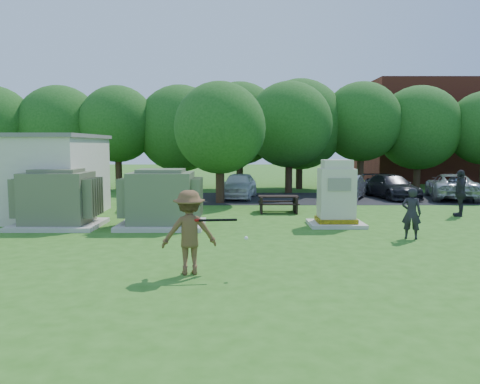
{
  "coord_description": "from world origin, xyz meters",
  "views": [
    {
      "loc": [
        -0.02,
        -12.05,
        2.9
      ],
      "look_at": [
        0.0,
        4.0,
        1.3
      ],
      "focal_mm": 35.0,
      "sensor_mm": 36.0,
      "label": 1
    }
  ],
  "objects_px": {
    "generator_cabinet": "(336,197)",
    "picnic_table": "(278,202)",
    "person_by_generator": "(411,213)",
    "person_walking_right": "(460,193)",
    "transformer_left": "(58,200)",
    "batter": "(189,232)",
    "car_white": "(239,185)",
    "transformer_right": "(162,200)",
    "car_dark": "(392,187)",
    "car_silver_a": "(348,187)",
    "car_silver_b": "(451,186)"
  },
  "relations": [
    {
      "from": "car_white",
      "to": "car_silver_a",
      "type": "bearing_deg",
      "value": 2.0
    },
    {
      "from": "person_by_generator",
      "to": "car_silver_a",
      "type": "height_order",
      "value": "person_by_generator"
    },
    {
      "from": "transformer_left",
      "to": "batter",
      "type": "xyz_separation_m",
      "value": [
        5.35,
        -6.17,
        -0.02
      ]
    },
    {
      "from": "car_white",
      "to": "car_dark",
      "type": "height_order",
      "value": "car_white"
    },
    {
      "from": "person_walking_right",
      "to": "car_white",
      "type": "distance_m",
      "value": 11.28
    },
    {
      "from": "person_by_generator",
      "to": "car_dark",
      "type": "height_order",
      "value": "person_by_generator"
    },
    {
      "from": "person_by_generator",
      "to": "car_dark",
      "type": "relative_size",
      "value": 0.36
    },
    {
      "from": "car_dark",
      "to": "transformer_left",
      "type": "bearing_deg",
      "value": -157.21
    },
    {
      "from": "transformer_left",
      "to": "transformer_right",
      "type": "distance_m",
      "value": 3.7
    },
    {
      "from": "person_by_generator",
      "to": "car_silver_a",
      "type": "distance_m",
      "value": 10.75
    },
    {
      "from": "person_by_generator",
      "to": "person_walking_right",
      "type": "relative_size",
      "value": 0.84
    },
    {
      "from": "car_white",
      "to": "transformer_left",
      "type": "bearing_deg",
      "value": -116.85
    },
    {
      "from": "batter",
      "to": "car_dark",
      "type": "bearing_deg",
      "value": -132.11
    },
    {
      "from": "person_by_generator",
      "to": "car_silver_b",
      "type": "bearing_deg",
      "value": -99.09
    },
    {
      "from": "transformer_left",
      "to": "picnic_table",
      "type": "xyz_separation_m",
      "value": [
        8.17,
        3.57,
        -0.51
      ]
    },
    {
      "from": "transformer_right",
      "to": "car_silver_b",
      "type": "xyz_separation_m",
      "value": [
        14.32,
        8.78,
        -0.28
      ]
    },
    {
      "from": "batter",
      "to": "person_walking_right",
      "type": "relative_size",
      "value": 1.0
    },
    {
      "from": "generator_cabinet",
      "to": "person_walking_right",
      "type": "bearing_deg",
      "value": 22.5
    },
    {
      "from": "generator_cabinet",
      "to": "car_silver_b",
      "type": "relative_size",
      "value": 0.48
    },
    {
      "from": "picnic_table",
      "to": "car_silver_a",
      "type": "distance_m",
      "value": 6.5
    },
    {
      "from": "person_walking_right",
      "to": "car_dark",
      "type": "height_order",
      "value": "person_walking_right"
    },
    {
      "from": "batter",
      "to": "person_by_generator",
      "type": "relative_size",
      "value": 1.19
    },
    {
      "from": "car_dark",
      "to": "batter",
      "type": "bearing_deg",
      "value": -130.55
    },
    {
      "from": "generator_cabinet",
      "to": "car_white",
      "type": "xyz_separation_m",
      "value": [
        -3.52,
        8.98,
        -0.34
      ]
    },
    {
      "from": "transformer_left",
      "to": "generator_cabinet",
      "type": "bearing_deg",
      "value": 1.16
    },
    {
      "from": "transformer_left",
      "to": "picnic_table",
      "type": "height_order",
      "value": "transformer_left"
    },
    {
      "from": "transformer_left",
      "to": "car_silver_a",
      "type": "bearing_deg",
      "value": 34.65
    },
    {
      "from": "transformer_right",
      "to": "batter",
      "type": "xyz_separation_m",
      "value": [
        1.65,
        -6.17,
        -0.02
      ]
    },
    {
      "from": "batter",
      "to": "person_walking_right",
      "type": "bearing_deg",
      "value": -149.69
    },
    {
      "from": "car_white",
      "to": "car_silver_b",
      "type": "distance_m",
      "value": 11.57
    },
    {
      "from": "transformer_right",
      "to": "batter",
      "type": "height_order",
      "value": "transformer_right"
    },
    {
      "from": "transformer_left",
      "to": "batter",
      "type": "relative_size",
      "value": 1.57
    },
    {
      "from": "picnic_table",
      "to": "person_walking_right",
      "type": "xyz_separation_m",
      "value": [
        7.38,
        -1.07,
        0.5
      ]
    },
    {
      "from": "transformer_left",
      "to": "person_walking_right",
      "type": "height_order",
      "value": "transformer_left"
    },
    {
      "from": "person_by_generator",
      "to": "car_silver_b",
      "type": "relative_size",
      "value": 0.33
    },
    {
      "from": "car_white",
      "to": "car_silver_a",
      "type": "xyz_separation_m",
      "value": [
        5.9,
        -0.65,
        -0.04
      ]
    },
    {
      "from": "batter",
      "to": "transformer_left",
      "type": "bearing_deg",
      "value": -59.19
    },
    {
      "from": "picnic_table",
      "to": "person_walking_right",
      "type": "relative_size",
      "value": 0.9
    },
    {
      "from": "car_silver_b",
      "to": "person_by_generator",
      "type": "bearing_deg",
      "value": 76.06
    },
    {
      "from": "car_dark",
      "to": "car_white",
      "type": "bearing_deg",
      "value": 170.52
    },
    {
      "from": "transformer_left",
      "to": "car_white",
      "type": "bearing_deg",
      "value": 54.9
    },
    {
      "from": "person_walking_right",
      "to": "car_dark",
      "type": "bearing_deg",
      "value": -155.86
    },
    {
      "from": "generator_cabinet",
      "to": "picnic_table",
      "type": "distance_m",
      "value": 3.87
    },
    {
      "from": "transformer_left",
      "to": "car_silver_b",
      "type": "distance_m",
      "value": 20.05
    },
    {
      "from": "transformer_right",
      "to": "car_silver_a",
      "type": "relative_size",
      "value": 0.74
    },
    {
      "from": "picnic_table",
      "to": "batter",
      "type": "xyz_separation_m",
      "value": [
        -2.82,
        -9.75,
        0.5
      ]
    },
    {
      "from": "generator_cabinet",
      "to": "batter",
      "type": "relative_size",
      "value": 1.25
    },
    {
      "from": "picnic_table",
      "to": "car_silver_a",
      "type": "height_order",
      "value": "car_silver_a"
    },
    {
      "from": "transformer_right",
      "to": "generator_cabinet",
      "type": "distance_m",
      "value": 6.28
    },
    {
      "from": "transformer_right",
      "to": "person_by_generator",
      "type": "bearing_deg",
      "value": -15.16
    }
  ]
}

